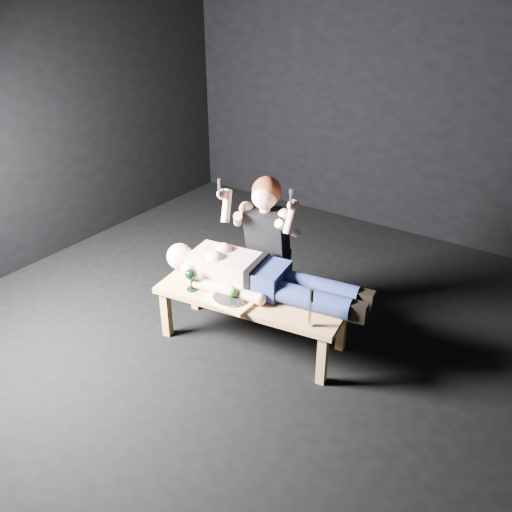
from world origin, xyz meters
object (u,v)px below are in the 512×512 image
at_px(carving_knife, 311,308).
at_px(goblet, 191,280).
at_px(serving_tray, 230,300).
at_px(table, 252,318).
at_px(kneeling_woman, 271,244).
at_px(lying_man, 263,274).

bearing_deg(carving_knife, goblet, 177.60).
bearing_deg(serving_tray, table, 68.01).
relative_size(table, kneeling_woman, 1.13).
xyz_separation_m(lying_man, goblet, (-0.45, -0.32, -0.05)).
bearing_deg(goblet, lying_man, 35.63).
relative_size(lying_man, serving_tray, 4.15).
bearing_deg(table, kneeling_woman, 97.33).
bearing_deg(kneeling_woman, serving_tray, -96.32).
bearing_deg(carving_knife, kneeling_woman, 132.44).
bearing_deg(lying_man, table, -118.30).
height_order(table, kneeling_woman, kneeling_woman).
distance_m(kneeling_woman, serving_tray, 0.66).
distance_m(serving_tray, carving_knife, 0.66).
relative_size(lying_man, kneeling_woman, 1.20).
height_order(lying_man, carving_knife, carving_knife).
distance_m(lying_man, carving_knife, 0.58).
distance_m(table, kneeling_woman, 0.63).
distance_m(table, goblet, 0.57).
bearing_deg(table, serving_tray, -120.50).
bearing_deg(serving_tray, carving_knife, 5.69).
height_order(lying_man, kneeling_woman, kneeling_woman).
relative_size(serving_tray, goblet, 2.03).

